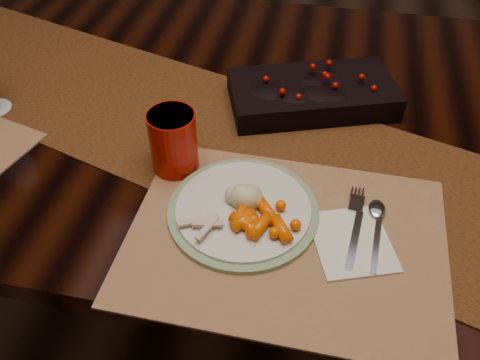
% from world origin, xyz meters
% --- Properties ---
extents(floor, '(5.00, 5.00, 0.00)m').
position_xyz_m(floor, '(0.00, 0.00, 0.00)').
color(floor, black).
rests_on(floor, ground).
extents(dining_table, '(1.80, 1.00, 0.75)m').
position_xyz_m(dining_table, '(0.00, 0.00, 0.38)').
color(dining_table, black).
rests_on(dining_table, floor).
extents(table_runner, '(1.84, 0.90, 0.00)m').
position_xyz_m(table_runner, '(-0.05, -0.12, 0.75)').
color(table_runner, '#583605').
rests_on(table_runner, dining_table).
extents(centerpiece, '(0.37, 0.27, 0.07)m').
position_xyz_m(centerpiece, '(0.05, 0.03, 0.79)').
color(centerpiece, black).
rests_on(centerpiece, table_runner).
extents(placemat_main, '(0.50, 0.37, 0.00)m').
position_xyz_m(placemat_main, '(0.05, -0.33, 0.75)').
color(placemat_main, '#885F4B').
rests_on(placemat_main, dining_table).
extents(dinner_plate, '(0.32, 0.32, 0.01)m').
position_xyz_m(dinner_plate, '(-0.02, -0.30, 0.76)').
color(dinner_plate, silver).
rests_on(dinner_plate, placemat_main).
extents(baby_carrots, '(0.13, 0.12, 0.02)m').
position_xyz_m(baby_carrots, '(0.01, -0.33, 0.78)').
color(baby_carrots, '#EC5300').
rests_on(baby_carrots, dinner_plate).
extents(mashed_potatoes, '(0.09, 0.09, 0.04)m').
position_xyz_m(mashed_potatoes, '(-0.03, -0.27, 0.79)').
color(mashed_potatoes, tan).
rests_on(mashed_potatoes, dinner_plate).
extents(turkey_shreds, '(0.08, 0.07, 0.01)m').
position_xyz_m(turkey_shreds, '(-0.08, -0.35, 0.78)').
color(turkey_shreds, beige).
rests_on(turkey_shreds, dinner_plate).
extents(napkin, '(0.15, 0.17, 0.00)m').
position_xyz_m(napkin, '(0.15, -0.32, 0.76)').
color(napkin, silver).
rests_on(napkin, placemat_main).
extents(fork, '(0.04, 0.16, 0.00)m').
position_xyz_m(fork, '(0.16, -0.30, 0.76)').
color(fork, silver).
rests_on(fork, napkin).
extents(spoon, '(0.04, 0.14, 0.00)m').
position_xyz_m(spoon, '(0.19, -0.30, 0.76)').
color(spoon, '#A9A8B8').
rests_on(spoon, napkin).
extents(red_cup, '(0.09, 0.09, 0.11)m').
position_xyz_m(red_cup, '(-0.17, -0.21, 0.81)').
color(red_cup, '#A90D00').
rests_on(red_cup, placemat_main).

